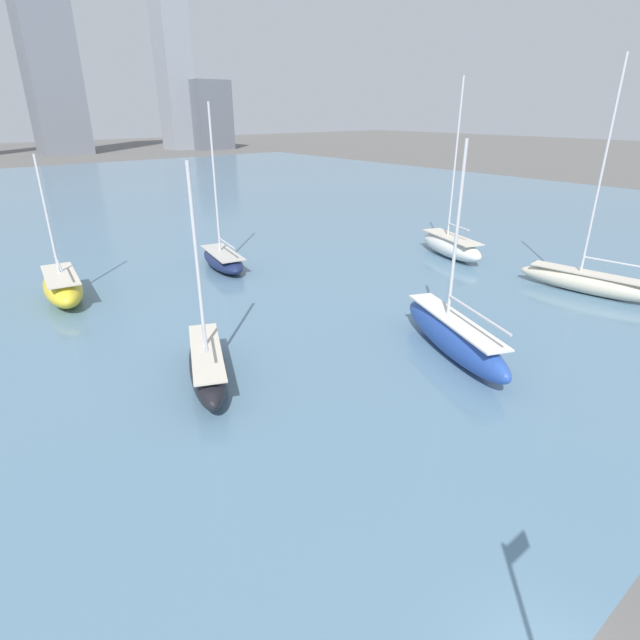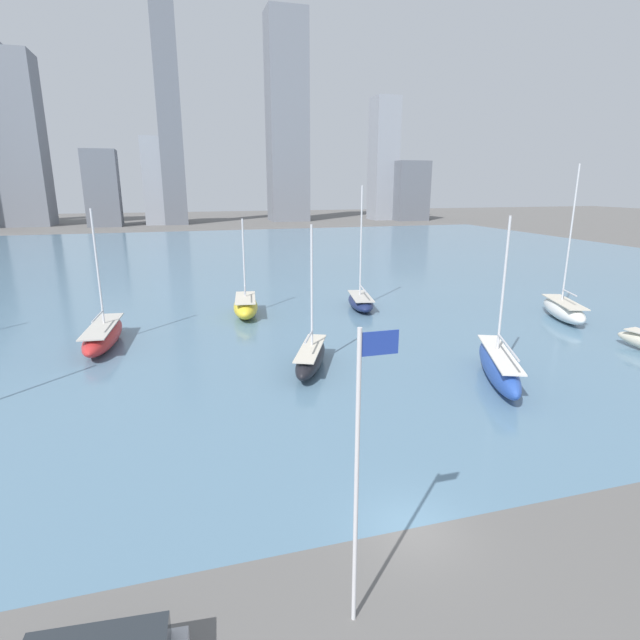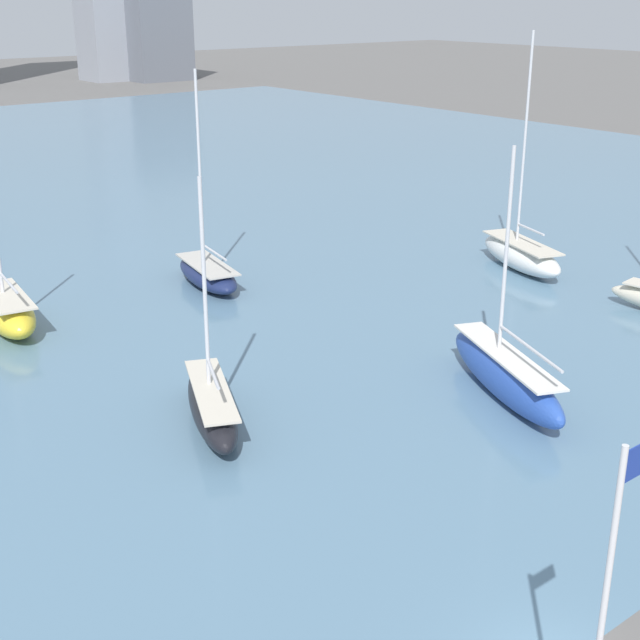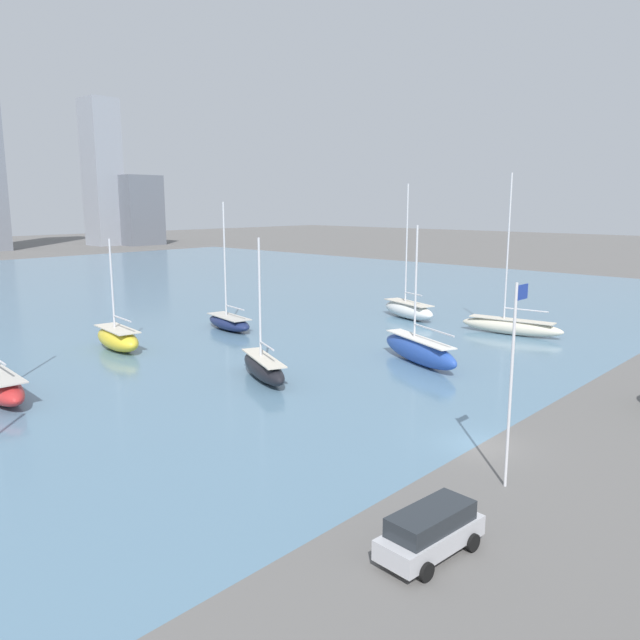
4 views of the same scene
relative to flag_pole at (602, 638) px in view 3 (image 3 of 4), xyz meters
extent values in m
cube|color=slate|center=(83.23, 168.57, 5.60)|extent=(12.53, 11.19, 22.01)
ellipsoid|color=black|center=(4.50, 22.27, -4.53)|extent=(5.05, 8.28, 1.74)
cube|color=beige|center=(4.50, 22.27, -3.71)|extent=(4.14, 6.79, 0.10)
cube|color=#2D2D33|center=(4.50, 22.27, -5.01)|extent=(0.75, 1.42, 0.78)
cylinder|color=silver|center=(4.76, 22.83, 0.89)|extent=(0.18, 0.18, 9.10)
cylinder|color=silver|center=(4.13, 21.43, -2.56)|extent=(1.39, 2.86, 0.14)
ellipsoid|color=yellow|center=(1.94, 39.42, -4.38)|extent=(3.57, 7.78, 2.05)
cube|color=beige|center=(1.94, 39.42, -3.40)|extent=(2.93, 6.38, 0.10)
cube|color=#2D2D33|center=(1.94, 39.42, -4.94)|extent=(0.35, 1.36, 0.92)
cylinder|color=silver|center=(1.75, 38.04, -2.25)|extent=(0.70, 3.90, 0.14)
ellipsoid|color=#19234C|center=(14.92, 39.25, -4.66)|extent=(4.01, 8.07, 1.47)
cube|color=#BCB7AD|center=(14.92, 39.25, -3.98)|extent=(3.29, 6.62, 0.10)
cube|color=#2D2D33|center=(14.92, 39.25, -5.07)|extent=(0.43, 1.39, 0.66)
cylinder|color=silver|center=(15.03, 39.81, 2.09)|extent=(0.18, 0.18, 12.02)
cylinder|color=silver|center=(14.65, 37.89, -2.83)|extent=(0.90, 3.87, 0.14)
ellipsoid|color=#284CA8|center=(16.65, 16.16, -4.31)|extent=(5.77, 10.27, 2.17)
cube|color=silver|center=(16.65, 16.16, -3.27)|extent=(4.73, 8.42, 0.10)
cube|color=#2D2D33|center=(16.65, 16.16, -4.91)|extent=(0.88, 1.78, 0.98)
cylinder|color=silver|center=(16.95, 16.87, 1.49)|extent=(0.18, 0.18, 9.42)
cylinder|color=silver|center=(15.87, 14.33, -2.12)|extent=(2.30, 5.15, 0.14)
ellipsoid|color=white|center=(33.48, 28.93, -4.44)|extent=(5.23, 9.11, 1.92)
cube|color=beige|center=(33.48, 28.93, -3.53)|extent=(4.29, 7.47, 0.10)
cube|color=#2D2D33|center=(33.48, 28.93, -4.97)|extent=(0.67, 1.55, 0.86)
cylinder|color=silver|center=(33.70, 29.55, 3.34)|extent=(0.18, 0.18, 13.63)
cylinder|color=silver|center=(33.18, 28.07, -2.38)|extent=(1.17, 3.01, 0.14)
camera|label=1|loc=(-5.40, 1.25, 7.52)|focal=28.00mm
camera|label=2|loc=(-4.74, -12.25, 8.24)|focal=28.00mm
camera|label=3|loc=(-13.76, -7.92, 12.39)|focal=50.00mm
camera|label=4|loc=(-26.65, -12.43, 8.00)|focal=35.00mm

